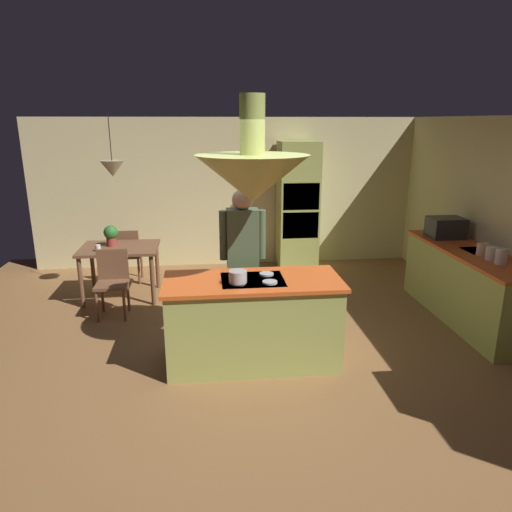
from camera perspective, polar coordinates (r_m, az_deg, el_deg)
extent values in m
plane|color=olive|center=(5.31, -0.62, -11.67)|extent=(8.16, 8.16, 0.00)
cube|color=beige|center=(8.23, -3.03, 7.73)|extent=(6.80, 0.10, 2.55)
cube|color=#A8B259|center=(4.94, -0.40, -8.20)|extent=(1.76, 0.75, 0.89)
cube|color=#E05B23|center=(4.76, -0.41, -3.12)|extent=(1.82, 0.81, 0.04)
cube|color=black|center=(4.76, -0.41, -2.95)|extent=(0.64, 0.52, 0.01)
cylinder|color=#B2B2B7|center=(4.62, -2.23, -3.36)|extent=(0.15, 0.15, 0.02)
cylinder|color=#B2B2B7|center=(4.65, 1.71, -3.22)|extent=(0.15, 0.15, 0.02)
cylinder|color=#B2B2B7|center=(4.87, -2.45, -2.34)|extent=(0.15, 0.15, 0.02)
cylinder|color=#B2B2B7|center=(4.89, 1.30, -2.22)|extent=(0.15, 0.15, 0.02)
cube|color=#A8B259|center=(6.54, 24.44, -3.47)|extent=(0.62, 2.30, 0.89)
cube|color=#E05B23|center=(6.41, 24.92, 0.43)|extent=(0.66, 2.34, 0.04)
cube|color=#B2B2B7|center=(6.51, 26.02, -0.04)|extent=(0.48, 0.36, 0.16)
cube|color=#A8B259|center=(8.00, 5.09, 6.07)|extent=(0.66, 0.62, 2.17)
cube|color=black|center=(7.69, 5.55, 7.27)|extent=(0.60, 0.04, 0.44)
cube|color=black|center=(7.77, 5.46, 3.77)|extent=(0.60, 0.04, 0.44)
cube|color=brown|center=(6.91, -16.40, 0.92)|extent=(1.08, 0.83, 0.04)
cylinder|color=brown|center=(6.80, -20.64, -3.08)|extent=(0.06, 0.06, 0.72)
cylinder|color=brown|center=(6.62, -12.55, -2.92)|extent=(0.06, 0.06, 0.72)
cylinder|color=brown|center=(7.45, -19.36, -1.31)|extent=(0.06, 0.06, 0.72)
cylinder|color=brown|center=(7.28, -11.99, -1.11)|extent=(0.06, 0.06, 0.72)
cylinder|color=tan|center=(5.55, -2.51, -5.49)|extent=(0.14, 0.14, 0.87)
cylinder|color=tan|center=(5.56, -0.66, -5.42)|extent=(0.14, 0.14, 0.87)
cube|color=#4C6042|center=(5.32, -1.65, 2.23)|extent=(0.36, 0.22, 0.67)
cylinder|color=#4C6042|center=(5.30, -4.02, 2.52)|extent=(0.09, 0.09, 0.57)
cylinder|color=#4C6042|center=(5.33, 0.71, 2.64)|extent=(0.09, 0.09, 0.57)
sphere|color=tan|center=(5.23, -1.69, 6.91)|extent=(0.23, 0.23, 0.23)
cone|color=#A8B259|center=(4.53, -0.44, 9.46)|extent=(1.10, 1.10, 0.45)
cylinder|color=#A8B259|center=(4.50, -0.45, 15.80)|extent=(0.24, 0.24, 0.55)
cone|color=beige|center=(6.72, -17.17, 10.18)|extent=(0.32, 0.32, 0.22)
cylinder|color=black|center=(6.69, -17.46, 13.66)|extent=(0.01, 0.01, 0.60)
cube|color=brown|center=(6.33, -17.26, -3.39)|extent=(0.40, 0.40, 0.04)
cube|color=brown|center=(6.43, -17.13, -1.01)|extent=(0.40, 0.04, 0.42)
cylinder|color=brown|center=(6.29, -18.89, -5.86)|extent=(0.04, 0.04, 0.43)
cylinder|color=brown|center=(6.22, -15.83, -5.83)|extent=(0.04, 0.04, 0.43)
cylinder|color=brown|center=(6.60, -18.28, -4.77)|extent=(0.04, 0.04, 0.43)
cylinder|color=brown|center=(6.53, -15.36, -4.72)|extent=(0.04, 0.04, 0.43)
cube|color=brown|center=(7.67, -15.35, 0.16)|extent=(0.40, 0.40, 0.04)
cube|color=brown|center=(7.44, -15.68, 1.40)|extent=(0.40, 0.04, 0.42)
cylinder|color=brown|center=(7.87, -13.82, -1.04)|extent=(0.04, 0.04, 0.43)
cylinder|color=brown|center=(7.92, -16.26, -1.11)|extent=(0.04, 0.04, 0.43)
cylinder|color=brown|center=(7.55, -14.14, -1.80)|extent=(0.04, 0.04, 0.43)
cylinder|color=brown|center=(7.60, -16.67, -1.86)|extent=(0.04, 0.04, 0.43)
cylinder|color=#99382D|center=(6.98, -17.26, 1.67)|extent=(0.14, 0.14, 0.12)
sphere|color=#2D722D|center=(6.94, -17.35, 2.78)|extent=(0.20, 0.20, 0.20)
cylinder|color=white|center=(6.75, -18.77, 0.93)|extent=(0.07, 0.07, 0.09)
cylinder|color=silver|center=(5.92, 27.83, -0.04)|extent=(0.13, 0.13, 0.18)
cylinder|color=silver|center=(6.07, 26.90, 0.31)|extent=(0.13, 0.13, 0.15)
cylinder|color=#E0B78C|center=(6.21, 26.02, 0.74)|extent=(0.14, 0.14, 0.15)
cube|color=#232326|center=(6.96, 22.22, 3.24)|extent=(0.46, 0.36, 0.28)
cylinder|color=#B2B2B7|center=(4.60, -2.24, -2.54)|extent=(0.18, 0.18, 0.12)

